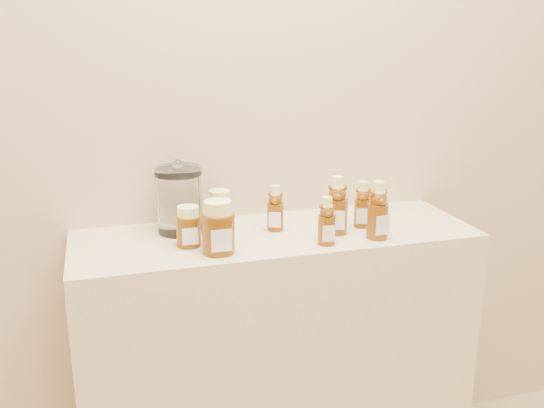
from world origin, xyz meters
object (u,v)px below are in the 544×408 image
object	(u,v)px
display_table	(276,365)
bear_bottle_back_left	(275,205)
glass_canister	(179,197)
bear_bottle_front_left	(327,218)
honey_jar_left	(189,226)

from	to	relation	value
display_table	bear_bottle_back_left	bearing A→B (deg)	79.78
display_table	glass_canister	xyz separation A→B (m)	(-0.27, 0.09, 0.56)
display_table	bear_bottle_back_left	world-z (taller)	bear_bottle_back_left
glass_canister	bear_bottle_front_left	bearing A→B (deg)	-30.27
bear_bottle_front_left	glass_canister	size ratio (longest dim) A/B	0.72
display_table	honey_jar_left	world-z (taller)	honey_jar_left
bear_bottle_back_left	display_table	bearing A→B (deg)	-80.02
display_table	glass_canister	size ratio (longest dim) A/B	5.56
bear_bottle_front_left	honey_jar_left	bearing A→B (deg)	173.16
honey_jar_left	glass_canister	xyz separation A→B (m)	(-0.01, 0.13, 0.05)
glass_canister	bear_bottle_back_left	bearing A→B (deg)	-12.58
glass_canister	display_table	bearing A→B (deg)	-18.08
display_table	glass_canister	bearing A→B (deg)	161.92
display_table	bear_bottle_front_left	bearing A→B (deg)	-51.08
honey_jar_left	bear_bottle_back_left	bearing A→B (deg)	15.26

